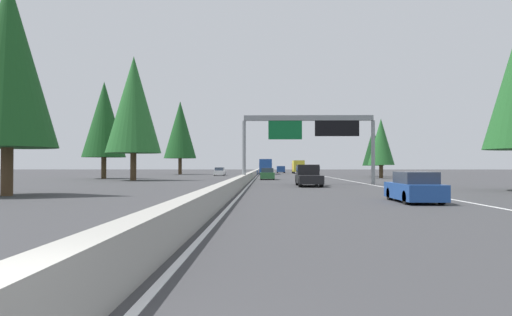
{
  "coord_description": "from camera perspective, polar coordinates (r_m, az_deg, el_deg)",
  "views": [
    {
      "loc": [
        -3.14,
        -1.84,
        1.76
      ],
      "look_at": [
        46.13,
        -0.75,
        2.58
      ],
      "focal_mm": 32.81,
      "sensor_mm": 36.0,
      "label": 1
    }
  ],
  "objects": [
    {
      "name": "conifer_left_near",
      "position": [
        58.37,
        -14.7,
        6.31
      ],
      "size": [
        6.59,
        6.59,
        14.97
      ],
      "color": "#4C3823",
      "rests_on": "ground"
    },
    {
      "name": "bus_near_center",
      "position": [
        98.32,
        1.18,
        -0.98
      ],
      "size": [
        11.5,
        2.55,
        3.1
      ],
      "color": "#1E4793",
      "rests_on": "ground"
    },
    {
      "name": "oncoming_near",
      "position": [
        84.68,
        -4.45,
        -1.68
      ],
      "size": [
        4.4,
        1.8,
        1.47
      ],
      "rotation": [
        0.0,
        0.0,
        3.14
      ],
      "color": "white",
      "rests_on": "ground"
    },
    {
      "name": "box_truck_distant_a",
      "position": [
        106.62,
        5.15,
        -1.03
      ],
      "size": [
        8.5,
        2.4,
        2.95
      ],
      "color": "gold",
      "rests_on": "ground"
    },
    {
      "name": "conifer_right_far",
      "position": [
        80.39,
        14.1,
        1.32
      ],
      "size": [
        3.56,
        3.56,
        8.09
      ],
      "color": "#4C3823",
      "rests_on": "ground"
    },
    {
      "name": "sedan_mid_left",
      "position": [
        59.53,
        1.4,
        -1.99
      ],
      "size": [
        4.4,
        1.8,
        1.47
      ],
      "color": "#2D6B38",
      "rests_on": "ground"
    },
    {
      "name": "median_barrier",
      "position": [
        83.18,
        -0.21,
        -1.86
      ],
      "size": [
        180.0,
        0.56,
        0.9
      ],
      "primitive_type": "cube",
      "color": "#9E9B93",
      "rests_on": "ground"
    },
    {
      "name": "ground_plane",
      "position": [
        63.19,
        -0.41,
        -2.55
      ],
      "size": [
        320.0,
        320.0,
        0.0
      ],
      "primitive_type": "plane",
      "color": "#38383A"
    },
    {
      "name": "conifer_left_far",
      "position": [
        96.63,
        -9.23,
        3.41
      ],
      "size": [
        6.58,
        6.58,
        14.95
      ],
      "color": "#4C3823",
      "rests_on": "ground"
    },
    {
      "name": "conifer_left_mid",
      "position": [
        67.53,
        -18.04,
        4.49
      ],
      "size": [
        5.87,
        5.87,
        13.34
      ],
      "color": "#4C3823",
      "rests_on": "ground"
    },
    {
      "name": "sedan_mid_right",
      "position": [
        23.84,
        18.75,
        -3.49
      ],
      "size": [
        4.4,
        1.8,
        1.47
      ],
      "color": "#1E4793",
      "rests_on": "ground"
    },
    {
      "name": "shoulder_stripe_median",
      "position": [
        73.18,
        0.02,
        -2.33
      ],
      "size": [
        160.0,
        0.16,
        0.01
      ],
      "primitive_type": "cube",
      "color": "silver",
      "rests_on": "ground"
    },
    {
      "name": "shoulder_stripe_right",
      "position": [
        73.8,
        8.81,
        -2.3
      ],
      "size": [
        160.0,
        0.16,
        0.01
      ],
      "primitive_type": "cube",
      "color": "silver",
      "rests_on": "ground"
    },
    {
      "name": "minivan_far_left",
      "position": [
        115.18,
        3.03,
        -1.35
      ],
      "size": [
        5.0,
        1.95,
        1.69
      ],
      "color": "#1E4793",
      "rests_on": "ground"
    },
    {
      "name": "sign_gantry_overhead",
      "position": [
        44.98,
        6.62,
        3.48
      ],
      "size": [
        0.5,
        12.68,
        6.58
      ],
      "color": "gray",
      "rests_on": "ground"
    },
    {
      "name": "conifer_right_mid",
      "position": [
        69.13,
        15.0,
        1.91
      ],
      "size": [
        3.75,
        3.75,
        8.52
      ],
      "color": "#4C3823",
      "rests_on": "ground"
    },
    {
      "name": "pickup_near_right",
      "position": [
        40.77,
        6.4,
        -2.14
      ],
      "size": [
        5.6,
        2.0,
        1.86
      ],
      "color": "black",
      "rests_on": "ground"
    },
    {
      "name": "conifer_left_foreground",
      "position": [
        31.63,
        -27.99,
        10.22
      ],
      "size": [
        5.67,
        5.67,
        12.88
      ],
      "color": "#4C3823",
      "rests_on": "ground"
    }
  ]
}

